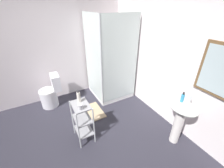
% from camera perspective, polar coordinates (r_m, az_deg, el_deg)
% --- Properties ---
extents(ground_plane, '(4.20, 4.20, 0.02)m').
position_cam_1_polar(ground_plane, '(2.73, -12.63, -23.76)').
color(ground_plane, '#2C2B36').
extents(wall_back, '(4.20, 0.14, 2.50)m').
position_cam_1_polar(wall_back, '(2.84, 22.58, 8.84)').
color(wall_back, white).
rests_on(wall_back, ground_plane).
extents(wall_left, '(0.10, 4.20, 2.50)m').
position_cam_1_polar(wall_left, '(3.62, -24.09, 12.63)').
color(wall_left, white).
rests_on(wall_left, ground_plane).
extents(shower_stall, '(0.92, 0.92, 2.00)m').
position_cam_1_polar(shower_stall, '(3.62, -1.26, 1.73)').
color(shower_stall, white).
rests_on(shower_stall, ground_plane).
extents(pedestal_sink, '(0.46, 0.37, 0.81)m').
position_cam_1_polar(pedestal_sink, '(2.59, 25.70, -11.21)').
color(pedestal_sink, white).
rests_on(pedestal_sink, ground_plane).
extents(sink_faucet, '(0.03, 0.03, 0.10)m').
position_cam_1_polar(sink_faucet, '(2.52, 28.71, -5.24)').
color(sink_faucet, silver).
rests_on(sink_faucet, pedestal_sink).
extents(toilet, '(0.37, 0.49, 0.76)m').
position_cam_1_polar(toilet, '(3.62, -23.19, -3.56)').
color(toilet, white).
rests_on(toilet, ground_plane).
extents(storage_cart, '(0.38, 0.28, 0.74)m').
position_cam_1_polar(storage_cart, '(2.54, -11.68, -13.53)').
color(storage_cart, silver).
rests_on(storage_cart, ground_plane).
extents(hand_soap_bottle, '(0.05, 0.05, 0.17)m').
position_cam_1_polar(hand_soap_bottle, '(2.45, 26.25, -4.93)').
color(hand_soap_bottle, '#389ED1').
rests_on(hand_soap_bottle, pedestal_sink).
extents(lotion_bottle_white, '(0.06, 0.06, 0.22)m').
position_cam_1_polar(lotion_bottle_white, '(2.36, -13.12, -5.01)').
color(lotion_bottle_white, white).
rests_on(lotion_bottle_white, storage_cart).
extents(rinse_cup, '(0.07, 0.07, 0.09)m').
position_cam_1_polar(rinse_cup, '(2.23, -12.53, -8.89)').
color(rinse_cup, silver).
rests_on(rinse_cup, storage_cart).
extents(bath_mat, '(0.60, 0.40, 0.02)m').
position_cam_1_polar(bath_mat, '(3.33, -7.57, -10.83)').
color(bath_mat, tan).
rests_on(bath_mat, ground_plane).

